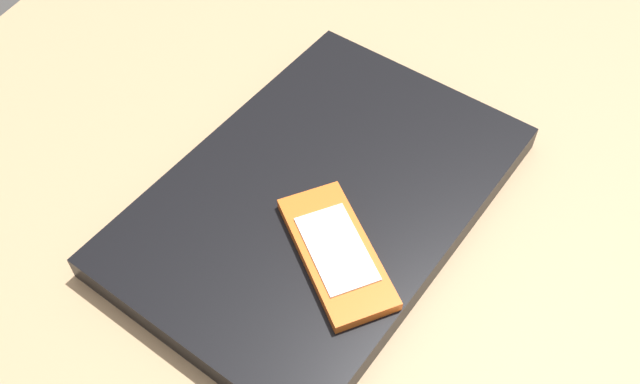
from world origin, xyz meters
TOP-DOWN VIEW (x-y plane):
  - desk_surface at (0.00, 0.00)cm, footprint 120.00×80.00cm
  - laptop_closed at (-9.39, 0.62)cm, footprint 35.93×27.32cm
  - cell_phone_on_laptop at (-4.37, 4.46)cm, footprint 11.55×12.07cm

SIDE VIEW (x-z plane):
  - desk_surface at x=0.00cm, z-range 0.00..3.00cm
  - laptop_closed at x=-9.39cm, z-range 3.00..5.30cm
  - cell_phone_on_laptop at x=-4.37cm, z-range 5.26..6.28cm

